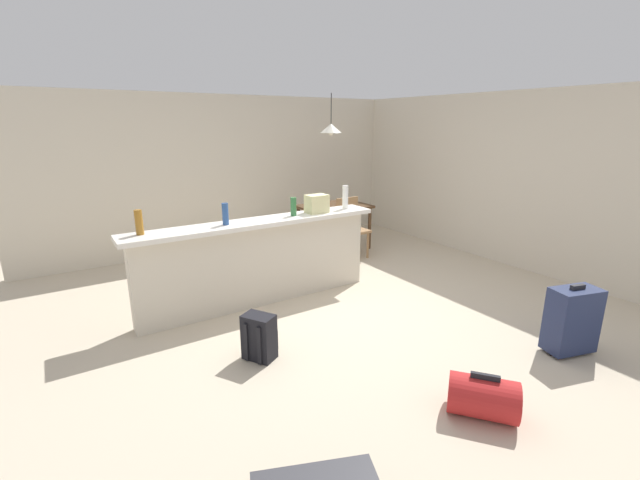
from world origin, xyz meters
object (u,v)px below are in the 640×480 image
(suitcase_upright_navy, at_px, (572,320))
(backpack_black, at_px, (260,337))
(bottle_green, at_px, (293,207))
(bottle_amber, at_px, (139,222))
(dining_chair_near_partition, at_px, (351,224))
(bottle_white, at_px, (345,197))
(grocery_bag, at_px, (317,204))
(pendant_lamp, at_px, (331,128))
(duffel_bag_red, at_px, (483,397))
(bottle_blue, at_px, (225,214))
(dining_table, at_px, (334,211))

(suitcase_upright_navy, distance_m, backpack_black, 2.84)
(bottle_green, bearing_deg, bottle_amber, 177.81)
(dining_chair_near_partition, distance_m, suitcase_upright_navy, 3.46)
(dining_chair_near_partition, bearing_deg, bottle_white, -131.03)
(suitcase_upright_navy, bearing_deg, bottle_white, 104.88)
(grocery_bag, distance_m, pendant_lamp, 1.99)
(dining_chair_near_partition, distance_m, duffel_bag_red, 3.90)
(bottle_blue, relative_size, dining_chair_near_partition, 0.25)
(duffel_bag_red, relative_size, backpack_black, 1.34)
(bottle_blue, distance_m, bottle_white, 1.60)
(bottle_white, relative_size, backpack_black, 0.71)
(dining_chair_near_partition, height_order, suitcase_upright_navy, dining_chair_near_partition)
(bottle_blue, xyz_separation_m, suitcase_upright_navy, (2.28, -2.57, -0.79))
(bottle_blue, distance_m, pendant_lamp, 2.82)
(duffel_bag_red, bearing_deg, dining_chair_near_partition, 67.26)
(pendant_lamp, distance_m, suitcase_upright_navy, 4.27)
(dining_table, distance_m, suitcase_upright_navy, 3.96)
(bottle_green, bearing_deg, bottle_white, 0.31)
(duffel_bag_red, bearing_deg, bottle_blue, 107.71)
(suitcase_upright_navy, xyz_separation_m, backpack_black, (-2.43, 1.47, -0.13))
(bottle_blue, xyz_separation_m, dining_table, (2.39, 1.38, -0.47))
(bottle_blue, relative_size, bottle_white, 0.79)
(suitcase_upright_navy, relative_size, backpack_black, 1.60)
(bottle_white, xyz_separation_m, pendant_lamp, (0.71, 1.37, 0.83))
(bottle_white, bearing_deg, bottle_amber, 178.58)
(bottle_amber, height_order, bottle_green, bottle_amber)
(grocery_bag, bearing_deg, dining_chair_near_partition, 36.51)
(backpack_black, bearing_deg, duffel_bag_red, -57.59)
(bottle_amber, height_order, pendant_lamp, pendant_lamp)
(grocery_bag, xyz_separation_m, backpack_black, (-1.31, -1.10, -0.91))
(bottle_green, distance_m, dining_table, 2.12)
(bottle_green, height_order, pendant_lamp, pendant_lamp)
(dining_table, bearing_deg, duffel_bag_red, -110.51)
(bottle_blue, bearing_deg, duffel_bag_red, -72.29)
(bottle_blue, relative_size, pendant_lamp, 0.37)
(pendant_lamp, bearing_deg, bottle_blue, -149.29)
(bottle_amber, relative_size, bottle_green, 1.13)
(bottle_white, height_order, suitcase_upright_navy, bottle_white)
(bottle_green, distance_m, pendant_lamp, 2.19)
(bottle_green, bearing_deg, dining_chair_near_partition, 30.17)
(bottle_amber, bearing_deg, dining_chair_near_partition, 14.32)
(grocery_bag, distance_m, duffel_bag_red, 2.87)
(bottle_amber, xyz_separation_m, dining_chair_near_partition, (3.22, 0.82, -0.61))
(bottle_white, distance_m, pendant_lamp, 1.75)
(backpack_black, bearing_deg, bottle_amber, 121.16)
(dining_table, relative_size, duffel_bag_red, 1.95)
(bottle_white, relative_size, grocery_bag, 1.14)
(backpack_black, bearing_deg, grocery_bag, 39.90)
(bottle_green, relative_size, dining_table, 0.20)
(dining_chair_near_partition, relative_size, backpack_black, 2.21)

